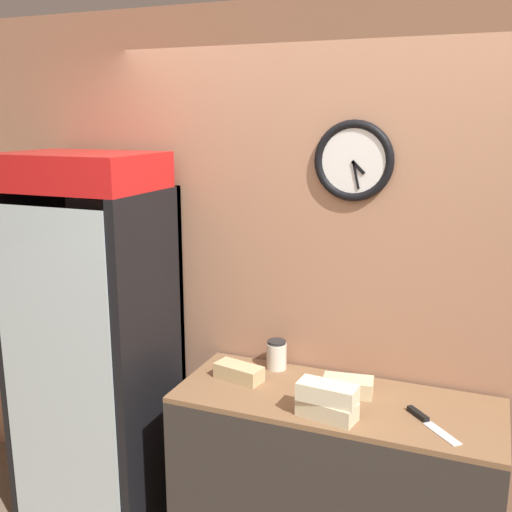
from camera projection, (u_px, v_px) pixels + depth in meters
The scene contains 9 objects.
wall_back at pixel (356, 286), 2.93m from camera, with size 5.20×0.10×2.70m.
prep_counter at pixel (333, 487), 2.83m from camera, with size 1.47×0.58×0.91m.
beverage_cooler at pixel (99, 324), 3.19m from camera, with size 0.76×0.61×1.99m.
sandwich_stack_bottom at pixel (327, 409), 2.54m from camera, with size 0.27×0.16×0.08m.
sandwich_stack_middle at pixel (327, 392), 2.52m from camera, with size 0.26×0.13×0.08m.
sandwich_flat_left at pixel (348, 386), 2.76m from camera, with size 0.24×0.15×0.08m.
sandwich_flat_right at pixel (239, 372), 2.91m from camera, with size 0.25×0.15×0.07m.
chefs_knife at pixel (425, 420), 2.51m from camera, with size 0.25×0.25×0.02m.
condiment_jar at pixel (277, 355), 3.03m from camera, with size 0.10×0.10×0.15m.
Camera 1 is at (0.60, -1.62, 2.16)m, focal length 42.00 mm.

